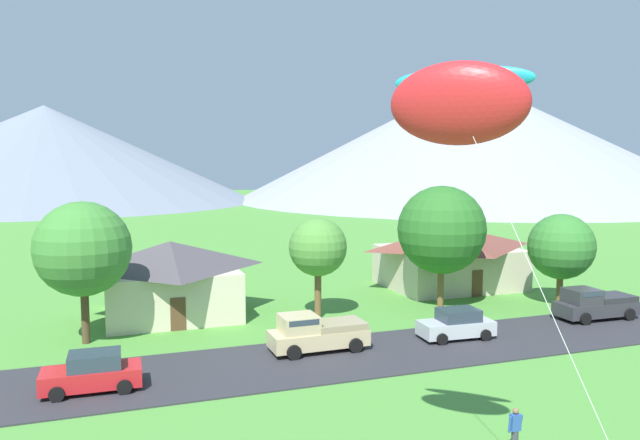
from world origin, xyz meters
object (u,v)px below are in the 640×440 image
tree_center (561,247)px  parked_car_silver_mid_west (456,324)px  tree_near_left (318,248)px  tree_left_of_center (83,249)px  house_left_center (171,277)px  pickup_truck_charcoal_west_side (594,304)px  tree_right_of_center (442,230)px  kite_flyer_with_kite (461,106)px  house_right_center (449,255)px  parked_car_red_mid_east (93,373)px  watcher_person (515,430)px  pickup_truck_sand_east_side (316,332)px

tree_center → parked_car_silver_mid_west: size_ratio=1.50×
tree_near_left → tree_left_of_center: size_ratio=0.82×
house_left_center → pickup_truck_charcoal_west_side: size_ratio=1.68×
tree_near_left → tree_left_of_center: tree_left_of_center is taller
tree_right_of_center → parked_car_silver_mid_west: tree_right_of_center is taller
house_left_center → tree_left_of_center: bearing=-136.7°
pickup_truck_charcoal_west_side → kite_flyer_with_kite: (-20.20, -16.11, 10.50)m
house_right_center → tree_center: size_ratio=1.67×
tree_right_of_center → parked_car_silver_mid_west: bearing=-114.0°
house_left_center → kite_flyer_with_kite: bearing=-79.2°
tree_near_left → parked_car_red_mid_east: tree_near_left is taller
parked_car_red_mid_east → kite_flyer_with_kite: size_ratio=0.33×
watcher_person → tree_near_left: bearing=91.1°
parked_car_red_mid_east → tree_center: bearing=11.8°
tree_right_of_center → kite_flyer_with_kite: bearing=-119.7°
tree_left_of_center → tree_center: 31.16m
tree_left_of_center → tree_right_of_center: tree_right_of_center is taller
tree_left_of_center → parked_car_silver_mid_west: 21.21m
house_right_center → tree_right_of_center: tree_right_of_center is taller
tree_center → pickup_truck_charcoal_west_side: tree_center is taller
tree_right_of_center → pickup_truck_sand_east_side: tree_right_of_center is taller
watcher_person → pickup_truck_sand_east_side: bearing=102.1°
tree_left_of_center → tree_right_of_center: size_ratio=0.94×
parked_car_silver_mid_west → watcher_person: (-5.47, -12.51, 0.01)m
house_left_center → tree_left_of_center: 7.55m
tree_near_left → parked_car_red_mid_east: bearing=-147.3°
tree_center → parked_car_red_mid_east: 31.46m
tree_near_left → kite_flyer_with_kite: (-3.83, -22.41, 6.98)m
tree_near_left → parked_car_silver_mid_west: (5.85, -7.09, -3.71)m
house_left_center → pickup_truck_sand_east_side: bearing=-58.6°
pickup_truck_sand_east_side → kite_flyer_with_kite: (-1.42, -15.81, 10.50)m
pickup_truck_charcoal_west_side → pickup_truck_sand_east_side: (-18.79, -0.30, 0.00)m
tree_left_of_center → tree_near_left: bearing=3.7°
house_left_center → pickup_truck_charcoal_west_side: (25.21, -10.21, -1.47)m
house_right_center → pickup_truck_charcoal_west_side: size_ratio=2.05×
tree_center → pickup_truck_sand_east_side: tree_center is taller
pickup_truck_sand_east_side → tree_center: bearing=12.5°
house_left_center → pickup_truck_sand_east_side: (6.43, -10.52, -1.47)m
tree_left_of_center → parked_car_silver_mid_west: tree_left_of_center is taller
tree_center → parked_car_silver_mid_west: tree_center is taller
house_right_center → pickup_truck_charcoal_west_side: bearing=-75.1°
house_left_center → tree_right_of_center: size_ratio=1.05×
tree_near_left → tree_right_of_center: 9.11m
tree_right_of_center → tree_center: bearing=-16.6°
tree_right_of_center → tree_left_of_center: bearing=-177.4°
parked_car_red_mid_east → tree_left_of_center: bearing=93.6°
house_right_center → watcher_person: 28.49m
tree_right_of_center → pickup_truck_charcoal_west_side: bearing=-41.5°
kite_flyer_with_kite → tree_center: bearing=43.8°
tree_near_left → tree_left_of_center: (-13.95, -0.90, 0.71)m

